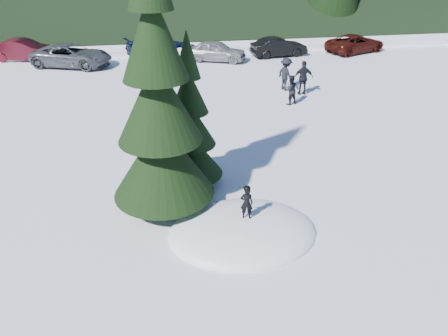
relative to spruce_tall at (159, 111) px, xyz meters
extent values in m
plane|color=white|center=(2.20, -1.80, -3.32)|extent=(200.00, 200.00, 0.00)
ellipsoid|color=white|center=(2.20, -1.80, -3.32)|extent=(4.48, 3.52, 0.96)
cylinder|color=black|center=(0.00, 0.00, -2.62)|extent=(0.38, 0.38, 1.40)
cone|color=black|center=(0.00, 0.00, -1.53)|extent=(3.20, 3.20, 2.46)
cone|color=black|center=(0.00, 0.00, 0.33)|extent=(2.54, 2.54, 2.46)
cone|color=black|center=(0.00, 0.00, 2.19)|extent=(1.88, 1.88, 2.46)
cylinder|color=black|center=(1.00, 1.40, -2.82)|extent=(0.26, 0.26, 1.00)
cone|color=black|center=(1.00, 1.40, -2.16)|extent=(2.20, 2.20, 1.52)
cone|color=black|center=(1.00, 1.40, -1.01)|extent=(1.75, 1.75, 1.52)
cone|color=black|center=(1.00, 1.40, 0.14)|extent=(1.29, 1.29, 1.52)
cone|color=black|center=(1.00, 1.40, 1.29)|extent=(0.84, 0.84, 1.52)
imported|color=black|center=(2.32, -1.72, -2.33)|extent=(0.42, 0.34, 1.02)
imported|color=black|center=(6.86, 8.78, -2.55)|extent=(0.89, 0.78, 1.54)
imported|color=black|center=(8.01, 10.18, -2.39)|extent=(1.13, 0.53, 1.87)
imported|color=black|center=(7.31, 11.13, -2.40)|extent=(1.09, 1.35, 1.83)
imported|color=#3D0B13|center=(-8.88, 20.49, -2.60)|extent=(4.59, 2.33, 1.44)
imported|color=#4A4D52|center=(-5.36, 18.25, -2.59)|extent=(5.80, 4.12, 1.47)
imported|color=#0E1734|center=(0.32, 20.70, -2.66)|extent=(4.89, 3.14, 1.32)
imported|color=gray|center=(4.37, 18.09, -2.62)|extent=(4.43, 3.03, 1.40)
imported|color=black|center=(9.03, 18.69, -2.65)|extent=(4.20, 1.97, 1.33)
imported|color=#3B0F0A|center=(15.05, 18.99, -2.67)|extent=(5.17, 3.73, 1.31)
camera|label=1|loc=(-0.07, -12.15, 4.58)|focal=35.00mm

